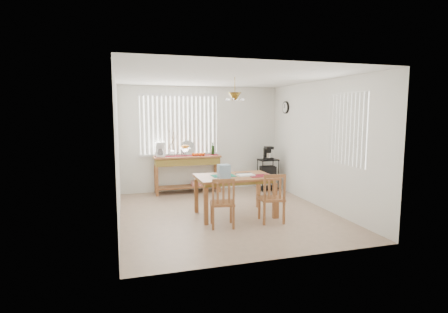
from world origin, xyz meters
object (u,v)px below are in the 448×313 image
object	(u,v)px
sideboard	(188,165)
cart_items	(268,153)
dining_table	(234,180)
chair_right	(272,198)
chair_left	(222,203)
wire_cart	(268,172)

from	to	relation	value
sideboard	cart_items	xyz separation A→B (m)	(2.00, -0.28, 0.26)
cart_items	dining_table	xyz separation A→B (m)	(-1.50, -1.88, -0.26)
cart_items	dining_table	distance (m)	2.42
chair_right	chair_left	bearing A→B (deg)	-179.49
dining_table	chair_right	bearing A→B (deg)	-49.83
sideboard	dining_table	world-z (taller)	sideboard
wire_cart	cart_items	world-z (taller)	cart_items
chair_left	chair_right	size ratio (longest dim) A/B	0.97
cart_items	dining_table	world-z (taller)	cart_items
sideboard	wire_cart	xyz separation A→B (m)	(2.00, -0.29, -0.21)
sideboard	chair_right	size ratio (longest dim) A/B	1.81
cart_items	chair_right	xyz separation A→B (m)	(-0.99, -2.48, -0.50)
dining_table	chair_left	world-z (taller)	chair_left
sideboard	cart_items	size ratio (longest dim) A/B	4.98
cart_items	dining_table	size ratio (longest dim) A/B	0.23
dining_table	chair_right	xyz separation A→B (m)	(0.51, -0.60, -0.24)
sideboard	cart_items	distance (m)	2.03
dining_table	chair_left	xyz separation A→B (m)	(-0.41, -0.61, -0.25)
wire_cart	chair_right	world-z (taller)	chair_right
dining_table	chair_right	size ratio (longest dim) A/B	1.61
sideboard	chair_right	bearing A→B (deg)	-69.96
sideboard	chair_right	xyz separation A→B (m)	(1.01, -2.76, -0.24)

